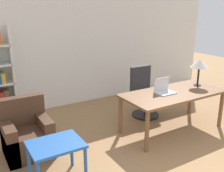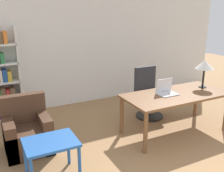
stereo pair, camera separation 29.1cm
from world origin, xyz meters
TOP-DOWN VIEW (x-y plane):
  - wall_back at (0.00, 4.53)m, footprint 8.00×0.06m
  - desk at (1.07, 2.30)m, footprint 1.88×0.87m
  - laptop at (0.90, 2.37)m, footprint 0.34×0.25m
  - table_lamp at (1.76, 2.38)m, footprint 0.34×0.34m
  - office_chair at (1.05, 3.13)m, footprint 0.56×0.56m
  - side_table_blue at (-1.26, 1.96)m, footprint 0.67×0.53m
  - armchair at (-1.41, 2.85)m, footprint 0.69×0.65m

SIDE VIEW (x-z plane):
  - armchair at x=-1.41m, z-range -0.14..0.73m
  - office_chair at x=1.05m, z-range -0.06..0.96m
  - side_table_blue at x=-1.26m, z-range 0.19..0.75m
  - desk at x=1.07m, z-range 0.28..1.01m
  - laptop at x=0.90m, z-range 0.65..0.91m
  - table_lamp at x=1.76m, z-range 0.89..1.41m
  - wall_back at x=0.00m, z-range 0.00..2.70m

